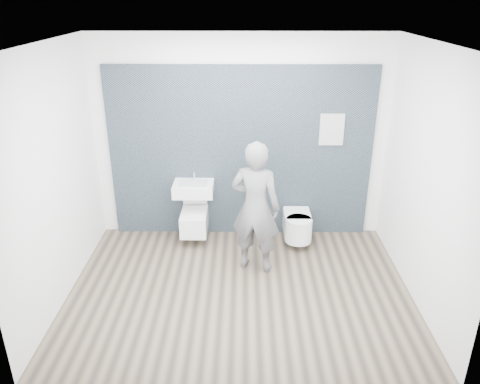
{
  "coord_description": "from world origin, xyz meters",
  "views": [
    {
      "loc": [
        0.05,
        -4.65,
        3.26
      ],
      "look_at": [
        0.0,
        0.6,
        1.0
      ],
      "focal_mm": 35.0,
      "sensor_mm": 36.0,
      "label": 1
    }
  ],
  "objects_px": {
    "toilet_square": "(194,220)",
    "toilet_rounded": "(298,226)",
    "washbasin": "(193,188)",
    "visitor": "(255,208)"
  },
  "relations": [
    {
      "from": "visitor",
      "to": "toilet_square",
      "type": "bearing_deg",
      "value": -23.17
    },
    {
      "from": "toilet_rounded",
      "to": "visitor",
      "type": "distance_m",
      "value": 1.04
    },
    {
      "from": "toilet_square",
      "to": "toilet_rounded",
      "type": "xyz_separation_m",
      "value": [
        1.44,
        -0.06,
        -0.05
      ]
    },
    {
      "from": "toilet_square",
      "to": "visitor",
      "type": "height_order",
      "value": "visitor"
    },
    {
      "from": "washbasin",
      "to": "toilet_square",
      "type": "distance_m",
      "value": 0.46
    },
    {
      "from": "toilet_square",
      "to": "visitor",
      "type": "distance_m",
      "value": 1.2
    },
    {
      "from": "toilet_rounded",
      "to": "washbasin",
      "type": "bearing_deg",
      "value": 175.61
    },
    {
      "from": "toilet_square",
      "to": "toilet_rounded",
      "type": "relative_size",
      "value": 1.11
    },
    {
      "from": "visitor",
      "to": "toilet_rounded",
      "type": "bearing_deg",
      "value": -117.2
    },
    {
      "from": "washbasin",
      "to": "visitor",
      "type": "relative_size",
      "value": 0.32
    }
  ]
}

